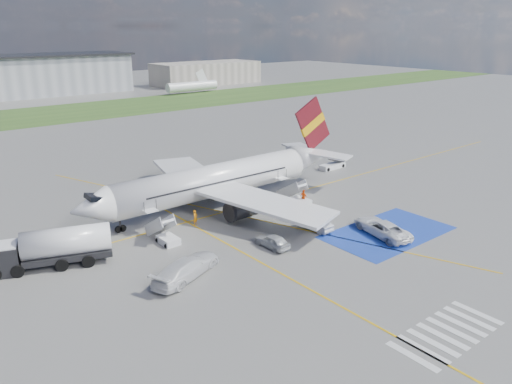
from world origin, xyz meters
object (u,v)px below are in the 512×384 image
airliner (223,178)px  van_white_a (382,225)px  van_white_b (186,265)px  fuel_tanker (52,251)px  gpu_cart (93,241)px  belt_loader (332,166)px  car_silver_a (272,241)px  car_silver_b (315,224)px

airliner → van_white_a: airliner is taller
van_white_b → fuel_tanker: bearing=19.3°
gpu_cart → belt_loader: gpu_cart is taller
fuel_tanker → gpu_cart: fuel_tanker is taller
van_white_b → belt_loader: bearing=-88.4°
fuel_tanker → car_silver_a: fuel_tanker is taller
van_white_a → belt_loader: bearing=-112.8°
fuel_tanker → van_white_b: size_ratio=1.82×
car_silver_b → airliner: bearing=-78.2°
airliner → car_silver_b: bearing=-76.5°
gpu_cart → belt_loader: size_ratio=0.52×
airliner → car_silver_a: size_ratio=9.22×
fuel_tanker → car_silver_b: size_ratio=2.54×
gpu_cart → van_white_b: van_white_b is taller
airliner → van_white_a: bearing=-67.2°
airliner → belt_loader: 23.04m
car_silver_b → fuel_tanker: bearing=-21.8°
airliner → gpu_cart: size_ratio=14.45×
van_white_a → van_white_b: 21.36m
airliner → car_silver_b: size_ratio=8.70×
belt_loader → car_silver_b: 25.03m
van_white_a → car_silver_b: bearing=-36.7°
airliner → gpu_cart: bearing=-172.7°
fuel_tanker → van_white_b: (8.37, -9.42, -0.34)m
belt_loader → van_white_b: van_white_b is taller
car_silver_a → van_white_b: bearing=-3.0°
gpu_cart → van_white_a: van_white_a is taller
airliner → car_silver_a: (-3.47, -13.05, -2.71)m
belt_loader → car_silver_a: 30.63m
fuel_tanker → van_white_b: 12.61m
car_silver_a → belt_loader: bearing=-151.0°
car_silver_a → van_white_b: size_ratio=0.68×
fuel_tanker → van_white_b: fuel_tanker is taller
airliner → belt_loader: airliner is taller
belt_loader → van_white_a: size_ratio=0.88×
airliner → van_white_b: airliner is taller
gpu_cart → car_silver_a: bearing=-52.6°
airliner → car_silver_a: bearing=-104.9°
fuel_tanker → van_white_a: fuel_tanker is taller
airliner → fuel_tanker: bearing=-170.7°
gpu_cart → van_white_b: 11.52m
van_white_b → van_white_a: bearing=-125.6°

